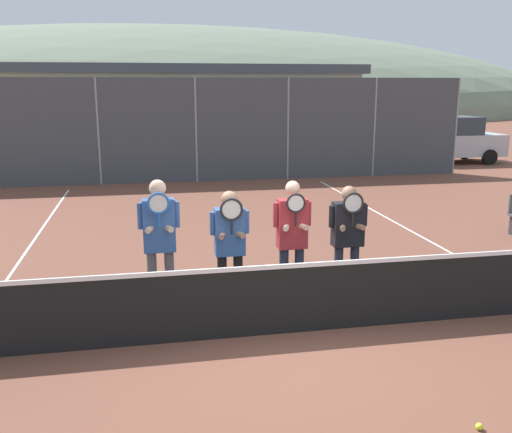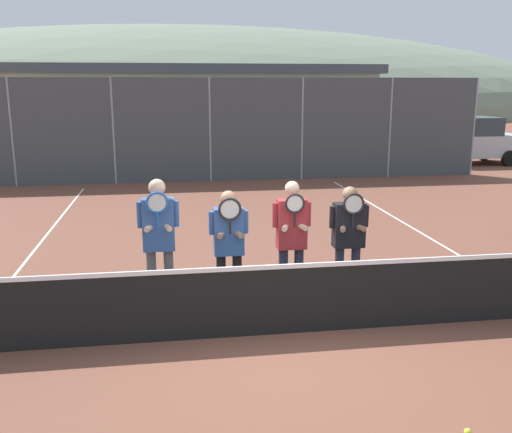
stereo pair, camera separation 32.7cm
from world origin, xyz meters
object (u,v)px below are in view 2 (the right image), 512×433
Objects in this scene: player_center_left at (229,240)px; car_far_left at (63,147)px; player_rightmost at (349,234)px; car_center at (330,143)px; car_right_of_center at (462,140)px; tennis_ball_on_court at (468,432)px; car_left_of_center at (197,145)px; player_center_right at (292,236)px; player_leftmost at (159,235)px.

car_far_left is (-4.45, 13.35, -0.07)m from player_center_left.
player_rightmost is 0.35× the size of car_center.
car_right_of_center is (15.10, 0.21, -0.01)m from car_far_left.
player_center_left is at bearing -128.14° from car_right_of_center.
player_rightmost is 14.59m from car_far_left.
tennis_ball_on_court is (-8.84, -16.79, -0.90)m from car_right_of_center.
car_right_of_center is at bearing -0.60° from car_left_of_center.
player_center_right is at bearing -68.29° from car_far_left.
car_left_of_center reaches higher than player_rightmost.
tennis_ball_on_court is (-3.51, -16.88, -0.88)m from car_center.
player_leftmost is 13.73m from car_far_left.
player_leftmost is 13.64m from car_left_of_center.
player_center_right reaches higher than car_center.
car_center is 17.27m from tennis_ball_on_court.
player_center_right is 0.88m from player_rightmost.
car_far_left is at bearing 110.69° from tennis_ball_on_court.
player_center_right reaches higher than player_rightmost.
player_center_left is (0.94, -0.08, -0.09)m from player_leftmost.
player_rightmost is 13.61m from car_left_of_center.
player_leftmost is at bearing 177.01° from player_center_right.
car_right_of_center is (11.58, 13.48, -0.18)m from player_leftmost.
car_far_left reaches higher than car_right_of_center.
player_leftmost is 0.45× the size of car_far_left.
player_leftmost reaches higher than player_center_right.
car_right_of_center is (10.65, 13.56, -0.08)m from player_center_left.
player_center_left is 0.94× the size of player_center_right.
player_leftmost reaches higher than tennis_ball_on_court.
car_center is (5.32, 13.66, -0.10)m from player_center_left.
car_right_of_center is (10.38, -0.11, 0.03)m from car_left_of_center.
car_center is 5.33m from car_right_of_center.
car_far_left is at bearing -178.23° from car_center.
player_leftmost is 0.39× the size of car_center.
player_rightmost is at bearing 91.28° from tennis_ball_on_court.
car_far_left is at bearing 111.71° from player_center_right.
car_left_of_center is 0.85× the size of car_center.
car_right_of_center reaches higher than player_rightmost.
car_center is at bearing 65.24° from player_leftmost.
player_center_left is at bearing -4.95° from player_leftmost.
tennis_ball_on_court is at bearing -60.72° from player_center_left.
player_center_left is 14.08m from car_far_left.
player_leftmost is at bearing -75.17° from car_far_left.
car_far_left is 60.83× the size of tennis_ball_on_court.
car_far_left reaches higher than car_center.
car_far_left is 17.75m from tennis_ball_on_court.
player_rightmost is 3.50m from tennis_ball_on_court.
player_center_right is 1.07× the size of player_rightmost.
player_rightmost is 16.11m from car_right_of_center.
player_center_right is 0.44× the size of car_far_left.
tennis_ball_on_court is at bearing -84.78° from car_left_of_center.
car_far_left is at bearing 108.44° from player_center_left.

